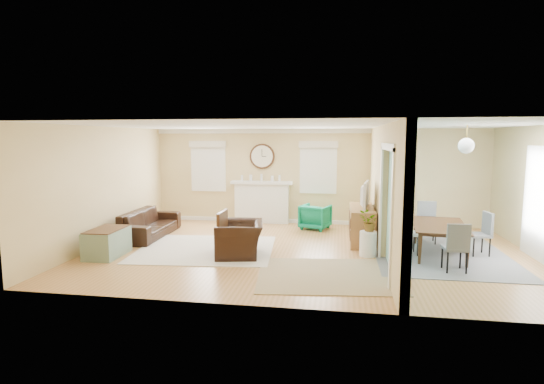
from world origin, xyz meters
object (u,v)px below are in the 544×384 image
object	(u,v)px
eames_chair	(240,239)
dining_table	(441,240)
green_chair	(315,217)
credenza	(361,225)
sofa	(149,223)

from	to	relation	value
eames_chair	dining_table	xyz separation A→B (m)	(4.00, 0.68, -0.03)
green_chair	credenza	xyz separation A→B (m)	(1.11, -1.24, 0.08)
credenza	dining_table	size ratio (longest dim) A/B	0.88
green_chair	dining_table	world-z (taller)	green_chair
sofa	green_chair	distance (m)	4.17
sofa	dining_table	xyz separation A→B (m)	(6.55, -0.64, 0.00)
dining_table	sofa	bearing A→B (deg)	91.43
credenza	dining_table	distance (m)	1.76
sofa	eames_chair	world-z (taller)	eames_chair
eames_chair	credenza	distance (m)	2.92
green_chair	dining_table	xyz separation A→B (m)	(2.64, -2.11, -0.01)
eames_chair	dining_table	world-z (taller)	eames_chair
sofa	credenza	size ratio (longest dim) A/B	1.36
eames_chair	green_chair	world-z (taller)	eames_chair
green_chair	credenza	bearing A→B (deg)	150.95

